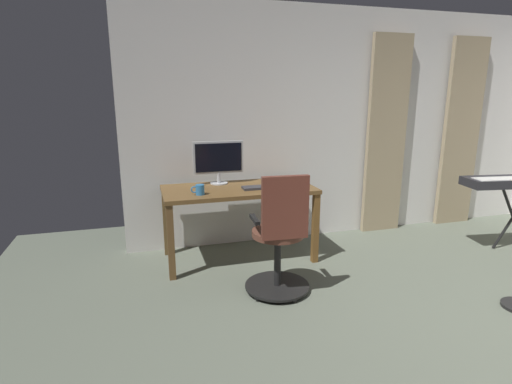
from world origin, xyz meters
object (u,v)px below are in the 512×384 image
object	(u,v)px
office_chair	(280,240)
computer_mouse	(269,178)
computer_monitor	(218,159)
desk	(239,197)
cell_phone_face_up	(293,183)
mug_tea	(200,190)
computer_keyboard	(262,187)
cell_phone_by_monitor	(303,189)

from	to	relation	value
office_chair	computer_mouse	size ratio (longest dim) A/B	10.55
computer_monitor	computer_mouse	distance (m)	0.60
desk	cell_phone_face_up	distance (m)	0.60
desk	computer_mouse	world-z (taller)	computer_mouse
desk	mug_tea	xyz separation A→B (m)	(0.42, 0.19, 0.14)
computer_monitor	computer_mouse	world-z (taller)	computer_monitor
computer_keyboard	cell_phone_face_up	xyz separation A→B (m)	(-0.38, -0.11, -0.01)
mug_tea	computer_keyboard	bearing A→B (deg)	-172.30
cell_phone_by_monitor	mug_tea	world-z (taller)	mug_tea
office_chair	cell_phone_by_monitor	bearing A→B (deg)	57.24
computer_mouse	cell_phone_by_monitor	size ratio (longest dim) A/B	0.69
desk	computer_monitor	distance (m)	0.45
office_chair	computer_keyboard	xyz separation A→B (m)	(-0.07, -0.74, 0.28)
desk	computer_mouse	size ratio (longest dim) A/B	14.97
office_chair	cell_phone_face_up	world-z (taller)	office_chair
computer_monitor	cell_phone_face_up	bearing A→B (deg)	163.46
computer_mouse	computer_keyboard	bearing A→B (deg)	61.76
cell_phone_by_monitor	cell_phone_face_up	size ratio (longest dim) A/B	1.00
computer_keyboard	computer_mouse	size ratio (longest dim) A/B	3.91
desk	computer_mouse	xyz separation A→B (m)	(-0.40, -0.25, 0.11)
cell_phone_face_up	mug_tea	world-z (taller)	mug_tea
cell_phone_face_up	computer_keyboard	bearing A→B (deg)	-15.04
computer_monitor	cell_phone_by_monitor	distance (m)	0.91
cell_phone_face_up	mug_tea	size ratio (longest dim) A/B	1.15
computer_keyboard	office_chair	bearing A→B (deg)	84.51
cell_phone_face_up	mug_tea	bearing A→B (deg)	-20.36
office_chair	mug_tea	bearing A→B (deg)	134.00
office_chair	computer_mouse	xyz separation A→B (m)	(-0.26, -1.09, 0.28)
desk	computer_mouse	bearing A→B (deg)	-148.37
office_chair	cell_phone_by_monitor	distance (m)	0.79
computer_keyboard	desk	bearing A→B (deg)	-25.10
computer_keyboard	cell_phone_face_up	world-z (taller)	computer_keyboard
desk	mug_tea	distance (m)	0.48
computer_monitor	office_chair	bearing A→B (deg)	105.40
computer_keyboard	mug_tea	size ratio (longest dim) A/B	3.12
computer_monitor	cell_phone_face_up	distance (m)	0.81
computer_mouse	cell_phone_face_up	world-z (taller)	computer_mouse
office_chair	computer_mouse	bearing A→B (deg)	80.43
mug_tea	computer_monitor	bearing A→B (deg)	-122.25
cell_phone_by_monitor	computer_mouse	bearing A→B (deg)	-49.62
desk	office_chair	size ratio (longest dim) A/B	1.42
computer_keyboard	cell_phone_by_monitor	bearing A→B (deg)	158.48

